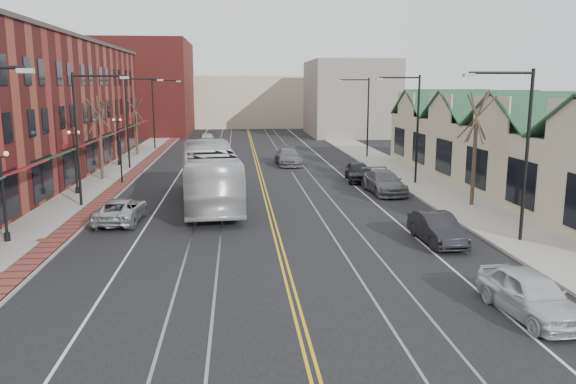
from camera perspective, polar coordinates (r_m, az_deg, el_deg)
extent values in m
plane|color=black|center=(20.25, 0.51, -10.64)|extent=(160.00, 160.00, 0.00)
cube|color=gray|center=(40.72, -19.49, -0.20)|extent=(4.00, 120.00, 0.15)
cube|color=gray|center=(41.82, 14.28, 0.37)|extent=(4.00, 120.00, 0.15)
cube|color=maroon|center=(48.89, -25.93, 7.49)|extent=(10.00, 50.00, 11.00)
cube|color=#BBAB90|center=(43.86, 21.84, 3.34)|extent=(8.00, 36.00, 4.60)
cube|color=maroon|center=(89.87, -14.47, 10.20)|extent=(14.00, 18.00, 14.00)
cube|color=#BBAB90|center=(103.82, -4.21, 9.16)|extent=(22.00, 14.00, 9.00)
cube|color=slate|center=(85.47, 6.28, 9.45)|extent=(12.00, 16.00, 11.00)
cube|color=#999999|center=(19.90, -25.12, 11.09)|extent=(0.50, 0.25, 0.15)
cylinder|color=black|center=(36.21, -20.66, 4.95)|extent=(0.16, 0.16, 8.00)
cylinder|color=black|center=(35.70, -18.70, 11.12)|extent=(3.00, 0.12, 0.12)
cube|color=#999999|center=(35.39, -16.29, 11.10)|extent=(0.50, 0.25, 0.15)
cylinder|color=black|center=(51.76, -16.01, 6.78)|extent=(0.16, 0.16, 8.00)
cylinder|color=black|center=(51.41, -14.56, 11.06)|extent=(3.00, 0.12, 0.12)
cube|color=#999999|center=(51.19, -12.87, 11.03)|extent=(0.50, 0.25, 0.15)
cylinder|color=black|center=(67.53, -13.51, 7.74)|extent=(0.16, 0.16, 8.00)
cylinder|color=black|center=(67.25, -12.36, 11.01)|extent=(3.00, 0.12, 0.12)
cube|color=#999999|center=(67.09, -11.07, 10.98)|extent=(0.50, 0.25, 0.15)
cylinder|color=black|center=(28.33, 23.08, 3.34)|extent=(0.16, 0.16, 8.00)
cylinder|color=black|center=(27.47, 20.86, 11.25)|extent=(3.00, 0.12, 0.12)
cube|color=#999999|center=(26.85, 17.91, 11.24)|extent=(0.50, 0.25, 0.15)
cylinder|color=black|center=(43.02, 13.02, 6.18)|extent=(0.16, 0.16, 8.00)
cylinder|color=black|center=(42.46, 11.28, 11.33)|extent=(3.00, 0.12, 0.12)
cube|color=#999999|center=(42.06, 9.27, 11.27)|extent=(0.50, 0.25, 0.15)
cylinder|color=black|center=(58.41, 8.12, 7.49)|extent=(0.16, 0.16, 8.00)
cylinder|color=black|center=(57.99, 6.75, 11.26)|extent=(3.00, 0.12, 0.12)
cube|color=#999999|center=(57.70, 5.27, 11.19)|extent=(0.50, 0.25, 0.15)
cylinder|color=black|center=(29.75, -26.62, -4.09)|extent=(0.28, 0.28, 0.40)
cylinder|color=black|center=(29.37, -26.92, -0.69)|extent=(0.14, 0.14, 4.00)
cube|color=black|center=(29.08, -27.25, 3.18)|extent=(0.60, 0.06, 0.06)
sphere|color=white|center=(28.95, -26.72, 3.49)|extent=(0.24, 0.24, 0.24)
cylinder|color=black|center=(40.88, -20.60, 0.16)|extent=(0.28, 0.28, 0.40)
cylinder|color=black|center=(40.61, -20.77, 2.66)|extent=(0.14, 0.14, 4.00)
cube|color=black|center=(40.40, -20.96, 5.47)|extent=(0.60, 0.06, 0.06)
sphere|color=white|center=(40.47, -21.38, 5.66)|extent=(0.24, 0.24, 0.24)
sphere|color=white|center=(40.30, -20.56, 5.70)|extent=(0.24, 0.24, 0.24)
cylinder|color=black|center=(54.33, -16.77, 2.87)|extent=(0.28, 0.28, 0.40)
cylinder|color=black|center=(54.13, -16.87, 4.76)|extent=(0.14, 0.14, 4.00)
cube|color=black|center=(53.97, -16.98, 6.87)|extent=(0.60, 0.06, 0.06)
sphere|color=white|center=(54.03, -17.31, 7.02)|extent=(0.24, 0.24, 0.24)
sphere|color=white|center=(53.90, -16.68, 7.04)|extent=(0.24, 0.24, 0.24)
cylinder|color=#382B21|center=(46.25, -18.49, 4.28)|extent=(0.24, 0.24, 4.90)
cylinder|color=#382B21|center=(46.05, -18.68, 7.43)|extent=(0.58, 1.37, 2.90)
cylinder|color=#382B21|center=(46.05, -18.68, 7.43)|extent=(1.60, 0.66, 2.78)
cylinder|color=#382B21|center=(46.05, -18.68, 7.43)|extent=(0.53, 1.23, 2.96)
cylinder|color=#382B21|center=(46.05, -18.68, 7.43)|extent=(1.69, 1.03, 2.64)
cylinder|color=#382B21|center=(46.05, -18.68, 7.43)|extent=(1.78, 1.29, 2.48)
cylinder|color=#382B21|center=(61.88, -15.14, 5.81)|extent=(0.24, 0.24, 4.55)
cylinder|color=#382B21|center=(61.73, -15.25, 8.00)|extent=(0.55, 1.28, 2.69)
cylinder|color=#382B21|center=(61.73, -15.25, 8.00)|extent=(1.49, 0.62, 2.58)
cylinder|color=#382B21|center=(61.73, -15.25, 8.00)|extent=(0.50, 1.15, 2.75)
cylinder|color=#382B21|center=(61.73, -15.25, 8.00)|extent=(1.57, 0.97, 2.45)
cylinder|color=#382B21|center=(61.73, -15.25, 8.00)|extent=(1.66, 1.20, 2.30)
cylinder|color=#382B21|center=(36.08, 18.37, 2.87)|extent=(0.24, 0.24, 5.25)
cylinder|color=#382B21|center=(35.83, 18.63, 7.19)|extent=(0.61, 1.46, 3.10)
cylinder|color=#382B21|center=(35.83, 18.63, 7.19)|extent=(1.70, 0.70, 2.97)
cylinder|color=#382B21|center=(35.83, 18.63, 7.19)|extent=(0.56, 1.31, 3.17)
cylinder|color=#382B21|center=(35.83, 18.63, 7.19)|extent=(1.80, 1.10, 2.82)
cylinder|color=#382B21|center=(35.83, 18.63, 7.19)|extent=(1.90, 1.37, 2.65)
cylinder|color=#592D19|center=(29.24, -23.66, -4.48)|extent=(0.60, 0.60, 0.02)
cylinder|color=black|center=(44.00, -16.60, 2.96)|extent=(0.12, 0.12, 3.20)
imported|color=black|center=(43.81, -16.72, 5.23)|extent=(0.18, 0.15, 0.90)
imported|color=#BBBBBD|center=(35.50, -8.00, 1.75)|extent=(4.38, 13.78, 3.77)
imported|color=#A2A4A9|center=(32.00, -16.61, -1.80)|extent=(2.45, 4.96, 1.35)
imported|color=silver|center=(20.06, 23.40, -9.49)|extent=(2.19, 4.56, 1.50)
imported|color=black|center=(27.56, 14.91, -3.61)|extent=(1.65, 4.39, 1.43)
imported|color=#5B5B62|center=(39.53, 9.71, 0.99)|extent=(2.42, 5.46, 1.56)
imported|color=black|center=(44.17, 7.13, 2.06)|extent=(2.17, 4.59, 1.52)
imported|color=black|center=(61.11, -7.44, 4.51)|extent=(1.94, 5.02, 1.63)
imported|color=slate|center=(52.76, 0.02, 3.58)|extent=(2.40, 5.46, 1.56)
imported|color=#B0B2B7|center=(70.98, -8.26, 5.36)|extent=(2.49, 5.01, 1.64)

